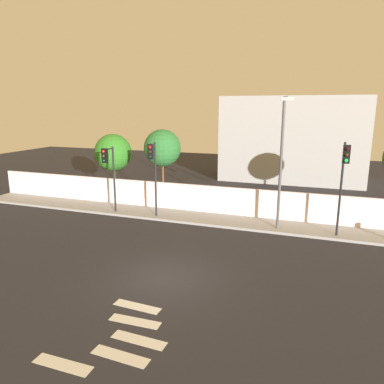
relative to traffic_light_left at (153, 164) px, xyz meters
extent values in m
plane|color=#27262B|center=(3.81, -6.96, -3.61)|extent=(80.00, 80.00, 0.00)
cube|color=#989898|center=(3.81, 1.24, -3.53)|extent=(36.00, 2.40, 0.15)
cube|color=silver|center=(3.81, 2.53, -2.56)|extent=(36.00, 0.18, 1.80)
cube|color=silver|center=(3.22, -12.76, -3.60)|extent=(1.80, 0.45, 0.01)
cube|color=silver|center=(4.56, -11.91, -3.60)|extent=(1.82, 0.52, 0.01)
cube|color=silver|center=(4.72, -11.06, -3.60)|extent=(1.82, 0.51, 0.01)
cube|color=silver|center=(4.12, -10.21, -3.60)|extent=(1.81, 0.49, 0.01)
cube|color=silver|center=(3.75, -9.36, -3.60)|extent=(1.82, 0.53, 0.01)
cylinder|color=black|center=(-0.12, 0.59, -1.08)|extent=(0.12, 0.12, 4.74)
cylinder|color=black|center=(-0.01, 0.05, 1.19)|extent=(0.31, 1.09, 0.08)
cube|color=black|center=(0.10, -0.49, 0.84)|extent=(0.37, 0.27, 0.90)
sphere|color=red|center=(0.13, -0.60, 1.11)|extent=(0.18, 0.18, 0.18)
sphere|color=#33260A|center=(0.13, -0.60, 0.83)|extent=(0.18, 0.18, 0.18)
sphere|color=black|center=(0.13, -0.60, 0.55)|extent=(0.18, 0.18, 0.18)
cylinder|color=black|center=(10.74, 0.59, -0.91)|extent=(0.12, 0.12, 5.09)
cylinder|color=black|center=(10.75, -0.15, 1.54)|extent=(0.10, 1.47, 0.08)
cube|color=black|center=(10.76, -0.88, 1.19)|extent=(0.34, 0.20, 0.90)
sphere|color=black|center=(10.76, -1.00, 1.46)|extent=(0.18, 0.18, 0.18)
sphere|color=#33260A|center=(10.76, -1.00, 1.18)|extent=(0.18, 0.18, 0.18)
sphere|color=#19F24C|center=(10.76, -1.00, 0.90)|extent=(0.18, 0.18, 0.18)
cylinder|color=black|center=(-3.13, 0.59, -1.28)|extent=(0.12, 0.12, 4.36)
cylinder|color=black|center=(-3.10, 0.05, 0.80)|extent=(0.14, 1.08, 0.08)
cube|color=black|center=(-3.07, -0.49, 0.45)|extent=(0.35, 0.22, 0.90)
sphere|color=red|center=(-3.06, -0.61, 0.72)|extent=(0.18, 0.18, 0.18)
sphere|color=#33260A|center=(-3.06, -0.61, 0.44)|extent=(0.18, 0.18, 0.18)
sphere|color=black|center=(-3.06, -0.61, 0.16)|extent=(0.18, 0.18, 0.18)
cylinder|color=#4C4C51|center=(7.53, 0.79, 0.25)|extent=(0.16, 0.16, 7.41)
cylinder|color=#4C4C51|center=(7.66, 0.10, 3.90)|extent=(0.36, 1.40, 0.10)
cube|color=beige|center=(7.79, -0.60, 3.80)|extent=(0.63, 0.35, 0.16)
cylinder|color=brown|center=(-4.87, 3.42, -2.12)|extent=(0.21, 0.21, 2.97)
sphere|color=#2D7521|center=(-4.87, 3.42, 0.11)|extent=(2.72, 2.72, 2.72)
cylinder|color=brown|center=(-0.88, 3.42, -1.86)|extent=(0.16, 0.16, 3.49)
sphere|color=#296A2F|center=(-0.88, 3.42, 0.60)|extent=(2.60, 2.60, 2.60)
cube|color=#A8A8A8|center=(6.94, 16.53, 0.37)|extent=(13.17, 6.00, 7.96)
camera|label=1|loc=(9.58, -19.80, 3.45)|focal=33.94mm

